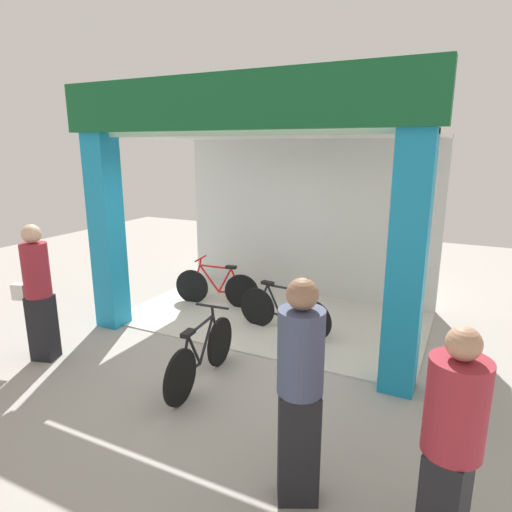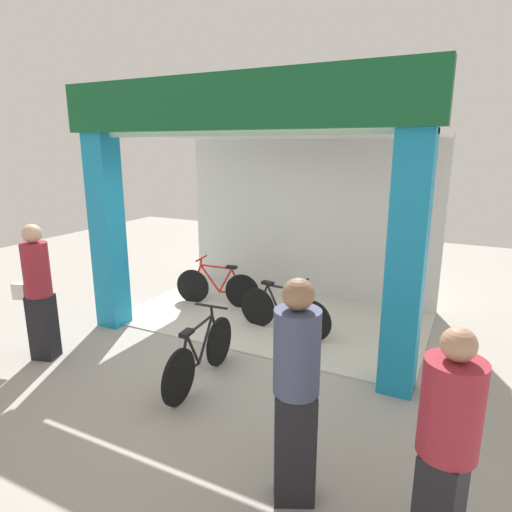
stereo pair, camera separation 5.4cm
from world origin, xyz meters
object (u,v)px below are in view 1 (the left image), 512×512
Objects in this scene: bicycle_inside_0 at (283,311)px; pedestrian_0 at (38,292)px; bicycle_parked_0 at (202,355)px; pedestrian_3 at (300,391)px; pedestrian_2 at (452,447)px; bicycle_inside_1 at (217,287)px.

pedestrian_0 reaches higher than bicycle_inside_0.
bicycle_parked_0 is at bearing -99.68° from bicycle_inside_0.
bicycle_parked_0 is 0.87× the size of pedestrian_3.
pedestrian_0 is 4.81m from pedestrian_2.
bicycle_inside_1 is 2.84m from pedestrian_0.
pedestrian_3 is (1.59, -1.11, 0.58)m from bicycle_parked_0.
pedestrian_0 is at bearing 170.06° from pedestrian_2.
pedestrian_2 reaches higher than bicycle_inside_0.
pedestrian_2 is at bearing -51.23° from bicycle_inside_0.
pedestrian_3 is at bearing -65.04° from bicycle_inside_0.
pedestrian_2 is at bearing -24.82° from bicycle_parked_0.
bicycle_inside_0 is at bearing 128.77° from pedestrian_2.
bicycle_inside_0 is 3.75m from pedestrian_2.
bicycle_inside_0 is 0.85× the size of pedestrian_3.
bicycle_parked_0 reaches higher than bicycle_inside_1.
bicycle_inside_0 is at bearing 80.32° from bicycle_parked_0.
pedestrian_3 is at bearing -34.98° from bicycle_parked_0.
bicycle_inside_0 is 1.01× the size of bicycle_inside_1.
pedestrian_3 is (2.74, -3.34, 0.59)m from bicycle_inside_1.
bicycle_parked_0 is at bearing -62.65° from bicycle_inside_1.
bicycle_inside_0 is 0.98× the size of bicycle_parked_0.
bicycle_parked_0 is 0.88× the size of pedestrian_0.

